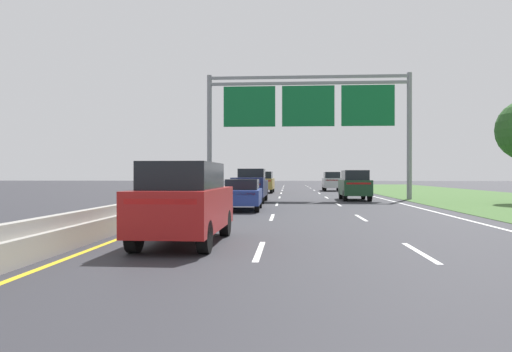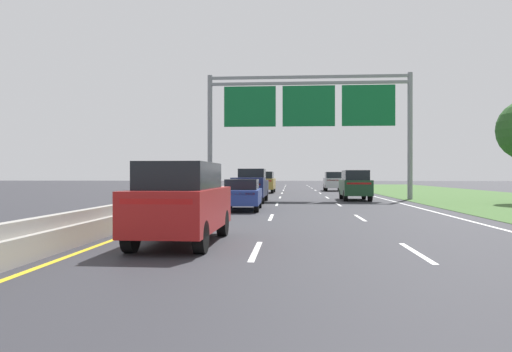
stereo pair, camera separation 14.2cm
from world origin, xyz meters
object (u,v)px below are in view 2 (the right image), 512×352
at_px(car_silver_right_lane_suv, 333,181).
at_px(car_gold_left_lane_suv, 265,182).
at_px(car_red_left_lane_suv, 182,201).
at_px(overhead_sign_gantry, 309,111).
at_px(pickup_truck_navy, 251,186).
at_px(car_darkgreen_right_lane_suv, 355,185).
at_px(car_blue_left_lane_sedan, 242,194).

height_order(car_silver_right_lane_suv, car_gold_left_lane_suv, same).
distance_m(car_red_left_lane_suv, car_gold_left_lane_suv, 35.61).
relative_size(overhead_sign_gantry, pickup_truck_navy, 2.78).
bearing_deg(pickup_truck_navy, overhead_sign_gantry, -43.38).
bearing_deg(car_red_left_lane_suv, car_darkgreen_right_lane_suv, -17.54).
distance_m(car_darkgreen_right_lane_suv, car_red_left_lane_suv, 23.37).
relative_size(overhead_sign_gantry, car_blue_left_lane_sedan, 3.40).
xyz_separation_m(car_red_left_lane_suv, car_gold_left_lane_suv, (0.29, 35.61, 0.00)).
bearing_deg(car_darkgreen_right_lane_suv, car_blue_left_lane_sedan, 146.52).
distance_m(pickup_truck_navy, car_silver_right_lane_suv, 23.89).
distance_m(overhead_sign_gantry, car_blue_left_lane_sedan, 13.25).
relative_size(overhead_sign_gantry, car_darkgreen_right_lane_suv, 3.18).
height_order(car_silver_right_lane_suv, car_blue_left_lane_sedan, car_silver_right_lane_suv).
relative_size(car_darkgreen_right_lane_suv, car_red_left_lane_suv, 1.00).
bearing_deg(overhead_sign_gantry, pickup_truck_navy, -134.11).
relative_size(car_darkgreen_right_lane_suv, car_silver_right_lane_suv, 1.00).
bearing_deg(car_silver_right_lane_suv, pickup_truck_navy, 162.89).
bearing_deg(car_darkgreen_right_lane_suv, car_silver_right_lane_suv, 0.59).
bearing_deg(car_red_left_lane_suv, car_blue_left_lane_sedan, -0.96).
height_order(car_red_left_lane_suv, car_silver_right_lane_suv, same).
bearing_deg(car_darkgreen_right_lane_suv, car_gold_left_lane_suv, 28.93).
distance_m(pickup_truck_navy, car_red_left_lane_suv, 19.29).
bearing_deg(pickup_truck_navy, car_gold_left_lane_suv, 0.53).
xyz_separation_m(overhead_sign_gantry, car_gold_left_lane_suv, (-3.87, 12.26, -5.43)).
bearing_deg(car_gold_left_lane_suv, car_silver_right_lane_suv, -47.42).
bearing_deg(car_blue_left_lane_sedan, car_gold_left_lane_suv, -0.63).
xyz_separation_m(car_silver_right_lane_suv, car_blue_left_lane_sedan, (-7.17, -30.03, -0.28)).
bearing_deg(car_blue_left_lane_sedan, car_red_left_lane_suv, 177.27).
bearing_deg(car_gold_left_lane_suv, pickup_truck_navy, -179.12).
height_order(pickup_truck_navy, car_red_left_lane_suv, pickup_truck_navy).
bearing_deg(overhead_sign_gantry, car_blue_left_lane_sedan, -108.40).
relative_size(car_silver_right_lane_suv, car_blue_left_lane_sedan, 1.07).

